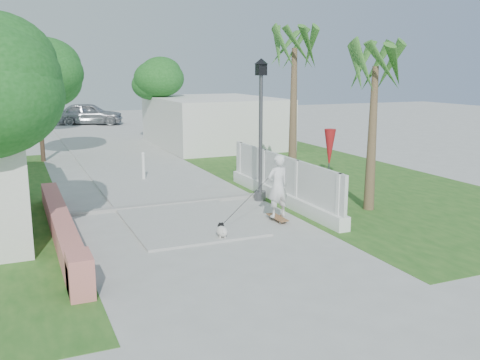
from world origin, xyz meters
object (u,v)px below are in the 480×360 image
parked_car (89,114)px  street_lamp (261,125)px  dog (222,231)px  bollard (143,165)px  patio_umbrella (330,149)px  skateboarder (254,197)px

parked_car → street_lamp: bearing=-162.6°
street_lamp → dog: 4.66m
street_lamp → dog: (-2.57, -3.20, -2.22)m
dog → parked_car: 29.46m
street_lamp → bollard: street_lamp is taller
bollard → parked_car: bearing=87.4°
patio_umbrella → skateboarder: 3.75m
skateboarder → dog: 1.46m
street_lamp → dog: bearing=-128.8°
bollard → skateboarder: 7.18m
skateboarder → parked_car: skateboarder is taller
street_lamp → skateboarder: bearing=-118.7°
patio_umbrella → parked_car: bearing=97.5°
patio_umbrella → parked_car: (-3.60, 27.25, -0.85)m
bollard → dog: 7.71m
bollard → dog: size_ratio=1.96×
skateboarder → street_lamp: bearing=-125.4°
dog → parked_car: bearing=101.8°
street_lamp → parked_car: size_ratio=0.90×
skateboarder → dog: (-1.17, -0.64, -0.60)m
street_lamp → bollard: bearing=121.0°
patio_umbrella → skateboarder: size_ratio=0.98×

